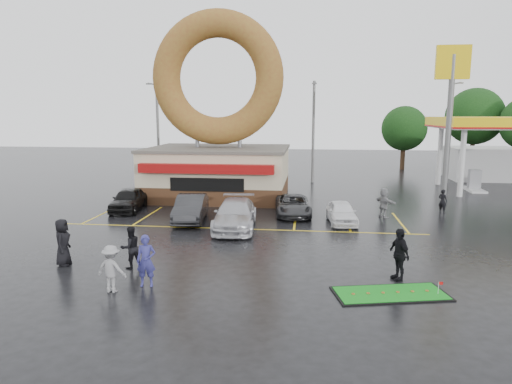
# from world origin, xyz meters

# --- Properties ---
(ground) EXTENTS (120.00, 120.00, 0.00)m
(ground) POSITION_xyz_m (0.00, 0.00, 0.00)
(ground) COLOR black
(ground) RESTS_ON ground
(donut_shop) EXTENTS (10.20, 8.70, 13.50)m
(donut_shop) POSITION_xyz_m (-3.00, 12.97, 4.46)
(donut_shop) COLOR #472B19
(donut_shop) RESTS_ON ground
(gas_station) EXTENTS (12.30, 13.65, 5.90)m
(gas_station) POSITION_xyz_m (20.00, 20.94, 3.70)
(gas_station) COLOR silver
(gas_station) RESTS_ON ground
(shell_sign) EXTENTS (2.20, 0.36, 10.60)m
(shell_sign) POSITION_xyz_m (13.00, 12.00, 7.38)
(shell_sign) COLOR slate
(shell_sign) RESTS_ON ground
(streetlight_left) EXTENTS (0.40, 2.21, 9.00)m
(streetlight_left) POSITION_xyz_m (-10.00, 19.92, 4.78)
(streetlight_left) COLOR slate
(streetlight_left) RESTS_ON ground
(streetlight_mid) EXTENTS (0.40, 2.21, 9.00)m
(streetlight_mid) POSITION_xyz_m (4.00, 20.92, 4.78)
(streetlight_mid) COLOR slate
(streetlight_mid) RESTS_ON ground
(streetlight_right) EXTENTS (0.40, 2.21, 9.00)m
(streetlight_right) POSITION_xyz_m (16.00, 21.92, 4.78)
(streetlight_right) COLOR slate
(streetlight_right) RESTS_ON ground
(tree_far_c) EXTENTS (6.30, 6.30, 9.00)m
(tree_far_c) POSITION_xyz_m (22.00, 34.00, 5.84)
(tree_far_c) COLOR #332114
(tree_far_c) RESTS_ON ground
(tree_far_d) EXTENTS (4.90, 4.90, 7.00)m
(tree_far_d) POSITION_xyz_m (14.00, 32.00, 4.53)
(tree_far_d) COLOR #332114
(tree_far_d) RESTS_ON ground
(car_black) EXTENTS (2.19, 4.44, 1.46)m
(car_black) POSITION_xyz_m (-7.75, 7.25, 0.73)
(car_black) COLOR black
(car_black) RESTS_ON ground
(car_dgrey) EXTENTS (2.10, 4.71, 1.50)m
(car_dgrey) POSITION_xyz_m (-3.03, 4.91, 0.75)
(car_dgrey) COLOR #28282B
(car_dgrey) RESTS_ON ground
(car_silver) EXTENTS (2.55, 5.46, 1.54)m
(car_silver) POSITION_xyz_m (-0.18, 3.50, 0.77)
(car_silver) COLOR #B5B5BA
(car_silver) RESTS_ON ground
(car_grey) EXTENTS (2.48, 4.64, 1.24)m
(car_grey) POSITION_xyz_m (2.80, 7.18, 0.62)
(car_grey) COLOR #313134
(car_grey) RESTS_ON ground
(car_white) EXTENTS (1.82, 3.82, 1.26)m
(car_white) POSITION_xyz_m (5.63, 5.39, 0.63)
(car_white) COLOR white
(car_white) RESTS_ON ground
(person_blue) EXTENTS (0.75, 0.55, 1.89)m
(person_blue) POSITION_xyz_m (-1.98, -5.18, 0.95)
(person_blue) COLOR navy
(person_blue) RESTS_ON ground
(person_blackjkt) EXTENTS (1.05, 1.05, 1.72)m
(person_blackjkt) POSITION_xyz_m (-3.30, -3.37, 0.86)
(person_blackjkt) COLOR black
(person_blackjkt) RESTS_ON ground
(person_hoodie) EXTENTS (1.16, 0.76, 1.68)m
(person_hoodie) POSITION_xyz_m (-2.99, -5.86, 0.84)
(person_hoodie) COLOR gray
(person_hoodie) RESTS_ON ground
(person_bystander) EXTENTS (0.80, 1.06, 1.95)m
(person_bystander) POSITION_xyz_m (-6.20, -3.36, 0.97)
(person_bystander) COLOR black
(person_bystander) RESTS_ON ground
(person_cameraman) EXTENTS (0.89, 1.25, 1.98)m
(person_cameraman) POSITION_xyz_m (7.18, -3.42, 0.99)
(person_cameraman) COLOR black
(person_cameraman) RESTS_ON ground
(person_walker_near) EXTENTS (1.32, 1.67, 1.77)m
(person_walker_near) POSITION_xyz_m (8.24, 7.27, 0.89)
(person_walker_near) COLOR gray
(person_walker_near) RESTS_ON ground
(person_walker_far) EXTENTS (0.65, 0.64, 1.52)m
(person_walker_far) POSITION_xyz_m (12.07, 8.83, 0.76)
(person_walker_far) COLOR black
(person_walker_far) RESTS_ON ground
(dumpster) EXTENTS (1.89, 1.34, 1.30)m
(dumpster) POSITION_xyz_m (-7.50, 10.83, 0.65)
(dumpster) COLOR #1B441A
(dumpster) RESTS_ON ground
(putting_green) EXTENTS (4.16, 2.51, 0.49)m
(putting_green) POSITION_xyz_m (6.66, -4.94, 0.03)
(putting_green) COLOR black
(putting_green) RESTS_ON ground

